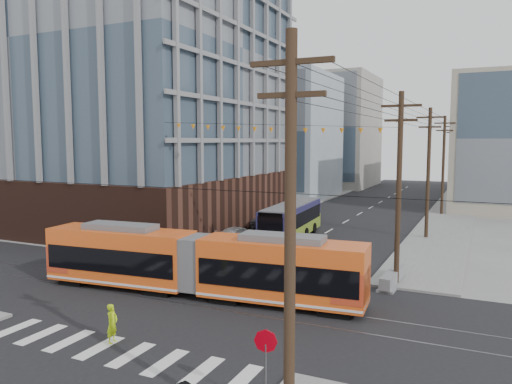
% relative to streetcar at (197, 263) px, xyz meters
% --- Properties ---
extents(ground, '(160.00, 160.00, 0.00)m').
position_rel_streetcar_xyz_m(ground, '(0.89, -4.55, -1.73)').
color(ground, slate).
extents(office_building, '(30.00, 25.00, 28.60)m').
position_rel_streetcar_xyz_m(office_building, '(-21.11, 18.45, 12.57)').
color(office_building, '#381E16').
rests_on(office_building, ground).
extents(bg_bldg_nw_near, '(18.00, 16.00, 18.00)m').
position_rel_streetcar_xyz_m(bg_bldg_nw_near, '(-16.11, 47.45, 7.27)').
color(bg_bldg_nw_near, '#8C99A5').
rests_on(bg_bldg_nw_near, ground).
extents(bg_bldg_nw_far, '(16.00, 18.00, 20.00)m').
position_rel_streetcar_xyz_m(bg_bldg_nw_far, '(-13.11, 67.45, 8.27)').
color(bg_bldg_nw_far, gray).
rests_on(bg_bldg_nw_far, ground).
extents(utility_pole_near, '(0.30, 0.30, 11.00)m').
position_rel_streetcar_xyz_m(utility_pole_near, '(9.39, -10.55, 3.77)').
color(utility_pole_near, black).
rests_on(utility_pole_near, ground).
extents(utility_pole_far, '(0.30, 0.30, 11.00)m').
position_rel_streetcar_xyz_m(utility_pole_far, '(9.39, 51.45, 3.77)').
color(utility_pole_far, black).
rests_on(utility_pole_far, ground).
extents(streetcar, '(18.15, 4.05, 3.47)m').
position_rel_streetcar_xyz_m(streetcar, '(0.00, 0.00, 0.00)').
color(streetcar, '#DF5218').
rests_on(streetcar, ground).
extents(city_bus, '(3.04, 10.94, 3.06)m').
position_rel_streetcar_xyz_m(city_bus, '(-1.03, 16.84, -0.20)').
color(city_bus, '#211E48').
rests_on(city_bus, ground).
extents(parked_car_silver, '(1.52, 4.17, 1.37)m').
position_rel_streetcar_xyz_m(parked_car_silver, '(-4.29, 8.03, -1.05)').
color(parked_car_silver, '#999999').
rests_on(parked_car_silver, ground).
extents(parked_car_white, '(2.42, 4.56, 1.26)m').
position_rel_streetcar_xyz_m(parked_car_white, '(-4.44, 13.52, -1.11)').
color(parked_car_white, '#B7B7B7').
rests_on(parked_car_white, ground).
extents(parked_car_grey, '(2.40, 5.15, 1.43)m').
position_rel_streetcar_xyz_m(parked_car_grey, '(-4.57, 20.71, -1.02)').
color(parked_car_grey, '#54555E').
rests_on(parked_car_grey, ground).
extents(pedestrian, '(0.48, 0.65, 1.63)m').
position_rel_streetcar_xyz_m(pedestrian, '(0.24, -6.93, -0.92)').
color(pedestrian, '#BFEB13').
rests_on(pedestrian, ground).
extents(stop_sign, '(0.85, 0.85, 2.42)m').
position_rel_streetcar_xyz_m(stop_sign, '(8.03, -9.01, -0.53)').
color(stop_sign, '#9D000D').
rests_on(stop_sign, ground).
extents(jersey_barrier, '(1.09, 4.07, 0.81)m').
position_rel_streetcar_xyz_m(jersey_barrier, '(9.19, 6.46, -1.33)').
color(jersey_barrier, slate).
rests_on(jersey_barrier, ground).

